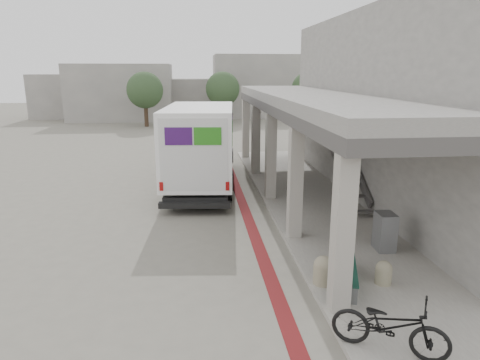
{
  "coord_description": "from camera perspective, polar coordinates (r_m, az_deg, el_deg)",
  "views": [
    {
      "loc": [
        -0.7,
        -11.03,
        4.81
      ],
      "look_at": [
        0.62,
        1.48,
        1.6
      ],
      "focal_mm": 32.0,
      "sensor_mm": 36.0,
      "label": 1
    }
  ],
  "objects": [
    {
      "name": "ground",
      "position": [
        12.06,
        -2.22,
        -9.21
      ],
      "size": [
        120.0,
        120.0,
        0.0
      ],
      "primitive_type": "plane",
      "color": "#6B675C",
      "rests_on": "ground"
    },
    {
      "name": "bike_lane_stripe",
      "position": [
        13.99,
        1.33,
        -5.77
      ],
      "size": [
        0.35,
        40.0,
        0.01
      ],
      "primitive_type": "cube",
      "color": "#5F1314",
      "rests_on": "ground"
    },
    {
      "name": "sidewalk",
      "position": [
        12.9,
        15.98,
        -7.88
      ],
      "size": [
        4.4,
        28.0,
        0.12
      ],
      "primitive_type": "cube",
      "color": "gray",
      "rests_on": "ground"
    },
    {
      "name": "transit_building",
      "position": [
        17.32,
        20.02,
        8.8
      ],
      "size": [
        7.6,
        17.0,
        7.0
      ],
      "color": "slate",
      "rests_on": "ground"
    },
    {
      "name": "distant_backdrop",
      "position": [
        47.01,
        -8.82,
        11.57
      ],
      "size": [
        28.0,
        10.0,
        6.5
      ],
      "color": "gray",
      "rests_on": "ground"
    },
    {
      "name": "tree_left",
      "position": [
        39.3,
        -12.57,
        11.6
      ],
      "size": [
        3.2,
        3.2,
        4.8
      ],
      "color": "#38281C",
      "rests_on": "ground"
    },
    {
      "name": "tree_mid",
      "position": [
        41.15,
        -2.31,
        12.03
      ],
      "size": [
        3.2,
        3.2,
        4.8
      ],
      "color": "#38281C",
      "rests_on": "ground"
    },
    {
      "name": "tree_right",
      "position": [
        41.47,
        9.12,
        11.88
      ],
      "size": [
        3.2,
        3.2,
        4.8
      ],
      "color": "#38281C",
      "rests_on": "ground"
    },
    {
      "name": "fedex_truck",
      "position": [
        18.13,
        -5.13,
        4.86
      ],
      "size": [
        3.22,
        8.34,
        3.48
      ],
      "rotation": [
        0.0,
        0.0,
        -0.09
      ],
      "color": "black",
      "rests_on": "ground"
    },
    {
      "name": "bench",
      "position": [
        10.13,
        13.91,
        -11.52
      ],
      "size": [
        1.04,
        2.09,
        0.48
      ],
      "rotation": [
        0.0,
        0.0,
        -0.31
      ],
      "color": "slate",
      "rests_on": "sidewalk"
    },
    {
      "name": "bollard_near",
      "position": [
        10.04,
        11.04,
        -11.68
      ],
      "size": [
        0.44,
        0.44,
        0.67
      ],
      "color": "gray",
      "rests_on": "sidewalk"
    },
    {
      "name": "bollard_far",
      "position": [
        10.4,
        18.61,
        -11.59
      ],
      "size": [
        0.37,
        0.37,
        0.55
      ],
      "color": "gray",
      "rests_on": "sidewalk"
    },
    {
      "name": "utility_cabinet",
      "position": [
        12.19,
        18.76,
        -6.53
      ],
      "size": [
        0.48,
        0.63,
        1.02
      ],
      "primitive_type": "cube",
      "rotation": [
        0.0,
        0.0,
        -0.04
      ],
      "color": "slate",
      "rests_on": "sidewalk"
    },
    {
      "name": "bicycle_black",
      "position": [
        8.06,
        19.35,
        -17.79
      ],
      "size": [
        2.03,
        1.56,
        1.03
      ],
      "primitive_type": "imported",
      "rotation": [
        0.0,
        0.0,
        1.05
      ],
      "color": "black",
      "rests_on": "sidewalk"
    }
  ]
}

